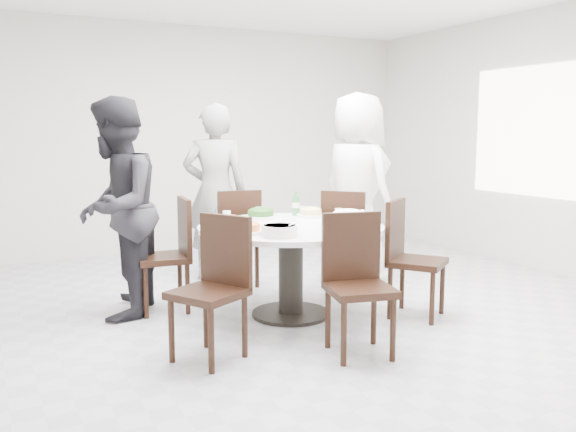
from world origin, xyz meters
name	(u,v)px	position (x,y,z in m)	size (l,w,h in m)	color
floor	(302,308)	(0.00, 0.00, 0.00)	(6.00, 6.00, 0.01)	#B2B3B7
wall_back	(190,139)	(0.00, 3.00, 1.40)	(6.00, 0.01, 2.80)	beige
wall_right	(555,141)	(3.00, 0.00, 1.40)	(0.01, 6.00, 2.80)	beige
window	(554,131)	(2.98, 0.00, 1.50)	(0.04, 2.20, 1.40)	white
dining_table	(291,271)	(-0.18, -0.15, 0.38)	(1.50, 1.50, 0.75)	white
chair_ne	(347,238)	(0.74, 0.45, 0.47)	(0.42, 0.42, 0.95)	black
chair_n	(235,237)	(-0.20, 1.00, 0.47)	(0.42, 0.42, 0.95)	black
chair_nw	(163,255)	(-1.08, 0.46, 0.47)	(0.42, 0.42, 0.95)	black
chair_sw	(208,290)	(-1.11, -0.77, 0.47)	(0.42, 0.42, 0.95)	black
chair_s	(360,286)	(-0.17, -1.14, 0.47)	(0.42, 0.42, 0.95)	black
chair_se	(417,259)	(0.72, -0.63, 0.47)	(0.42, 0.42, 0.95)	black
diner_right	(357,187)	(0.99, 0.67, 0.94)	(0.92, 0.60, 1.88)	white
diner_middle	(215,192)	(-0.28, 1.34, 0.89)	(0.65, 0.43, 1.78)	black
diner_left	(116,208)	(-1.44, 0.48, 0.89)	(0.86, 0.67, 1.78)	black
dish_greens	(261,214)	(-0.24, 0.32, 0.79)	(0.29, 0.29, 0.07)	white
dish_pale	(311,213)	(0.19, 0.20, 0.78)	(0.25, 0.25, 0.07)	white
dish_orange	(229,222)	(-0.65, 0.02, 0.78)	(0.26, 0.26, 0.07)	white
dish_redbrown	(350,220)	(0.30, -0.28, 0.78)	(0.26, 0.26, 0.06)	white
dish_tofu	(247,229)	(-0.65, -0.35, 0.78)	(0.26, 0.26, 0.07)	white
rice_bowl	(348,223)	(0.08, -0.59, 0.81)	(0.30, 0.30, 0.13)	silver
soup_bowl	(280,231)	(-0.49, -0.56, 0.79)	(0.27, 0.27, 0.08)	white
beverage_bottle	(296,203)	(0.12, 0.35, 0.86)	(0.06, 0.06, 0.22)	#2E7440
tea_cups	(260,212)	(-0.19, 0.44, 0.79)	(0.07, 0.07, 0.08)	white
chopsticks	(260,215)	(-0.16, 0.51, 0.76)	(0.24, 0.04, 0.01)	tan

